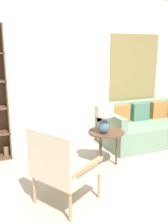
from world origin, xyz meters
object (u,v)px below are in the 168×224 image
object	(u,v)px
side_table	(106,135)
table_lamp	(104,116)
armchair	(59,164)
couch	(144,127)

from	to	relation	value
side_table	table_lamp	xyz separation A→B (m)	(-0.07, -0.06, 0.32)
side_table	armchair	bearing A→B (deg)	-141.81
side_table	couch	bearing A→B (deg)	27.68
armchair	side_table	world-z (taller)	armchair
couch	table_lamp	bearing A→B (deg)	-151.47
couch	armchair	bearing A→B (deg)	-147.11
armchair	side_table	bearing A→B (deg)	38.19
couch	side_table	world-z (taller)	couch
armchair	couch	bearing A→B (deg)	32.89
table_lamp	armchair	bearing A→B (deg)	-141.95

